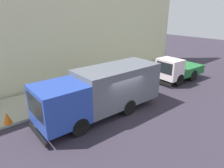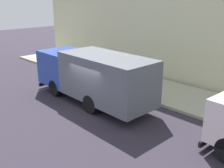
% 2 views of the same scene
% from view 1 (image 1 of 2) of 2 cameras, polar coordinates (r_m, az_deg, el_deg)
% --- Properties ---
extents(ground, '(80.00, 80.00, 0.00)m').
position_cam_1_polar(ground, '(13.22, 2.59, -8.31)').
color(ground, '#312A37').
extents(sidewalk, '(4.06, 30.00, 0.16)m').
position_cam_1_polar(sidewalk, '(16.84, -9.20, -1.71)').
color(sidewalk, '#AEAE94').
rests_on(sidewalk, ground).
extents(building_facade, '(0.50, 30.00, 11.59)m').
position_cam_1_polar(building_facade, '(17.84, -14.82, 18.04)').
color(building_facade, beige).
rests_on(building_facade, ground).
extents(large_utility_truck, '(2.76, 8.37, 2.96)m').
position_cam_1_polar(large_utility_truck, '(12.47, -2.79, -1.71)').
color(large_utility_truck, '#2643A6').
rests_on(large_utility_truck, ground).
extents(small_flatbed_truck, '(2.34, 5.11, 2.29)m').
position_cam_1_polar(small_flatbed_truck, '(19.53, 18.11, 3.85)').
color(small_flatbed_truck, silver).
rests_on(small_flatbed_truck, ground).
extents(pedestrian_walking, '(0.46, 0.46, 1.75)m').
position_cam_1_polar(pedestrian_walking, '(13.78, -20.05, -3.36)').
color(pedestrian_walking, '#4D3C54').
rests_on(pedestrian_walking, sidewalk).
extents(traffic_cone_orange, '(0.48, 0.48, 0.68)m').
position_cam_1_polar(traffic_cone_orange, '(13.15, -27.67, -8.56)').
color(traffic_cone_orange, orange).
rests_on(traffic_cone_orange, sidewalk).
extents(street_sign_post, '(0.44, 0.08, 2.28)m').
position_cam_1_polar(street_sign_post, '(15.00, -6.70, 1.49)').
color(street_sign_post, '#4C5156').
rests_on(street_sign_post, sidewalk).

